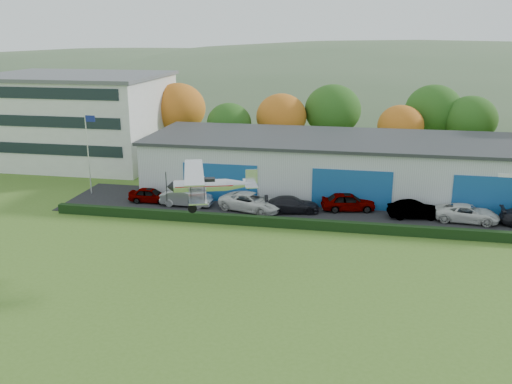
% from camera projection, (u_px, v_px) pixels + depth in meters
% --- Properties ---
extents(ground, '(300.00, 300.00, 0.00)m').
position_uv_depth(ground, '(244.00, 330.00, 29.49)').
color(ground, '#466B22').
rests_on(ground, ground).
extents(apron, '(48.00, 9.00, 0.05)m').
position_uv_depth(apron, '(327.00, 211.00, 48.71)').
color(apron, black).
rests_on(apron, ground).
extents(hedge, '(46.00, 0.60, 0.80)m').
position_uv_depth(hedge, '(323.00, 225.00, 44.08)').
color(hedge, black).
rests_on(hedge, ground).
extents(hangar, '(40.60, 12.60, 5.30)m').
position_uv_depth(hangar, '(354.00, 165.00, 54.17)').
color(hangar, '#B2B7BC').
rests_on(hangar, ground).
extents(office_block, '(20.60, 15.60, 10.40)m').
position_uv_depth(office_block, '(77.00, 118.00, 66.08)').
color(office_block, silver).
rests_on(office_block, ground).
extents(flagpole, '(1.05, 0.10, 8.00)m').
position_uv_depth(flagpole, '(89.00, 146.00, 52.48)').
color(flagpole, silver).
rests_on(flagpole, ground).
extents(tree_belt, '(75.70, 13.22, 10.12)m').
position_uv_depth(tree_belt, '(322.00, 115.00, 65.99)').
color(tree_belt, '#3D2614').
rests_on(tree_belt, ground).
extents(distant_hills, '(430.00, 196.00, 56.00)m').
position_uv_depth(distant_hills, '(328.00, 128.00, 165.79)').
color(distant_hills, '#4C6642').
rests_on(distant_hills, ground).
extents(car_0, '(4.01, 1.67, 1.36)m').
position_uv_depth(car_0, '(151.00, 195.00, 50.93)').
color(car_0, gray).
rests_on(car_0, apron).
extents(car_1, '(4.68, 1.64, 1.54)m').
position_uv_depth(car_1, '(186.00, 197.00, 49.92)').
color(car_1, silver).
rests_on(car_1, apron).
extents(car_2, '(6.16, 4.14, 1.57)m').
position_uv_depth(car_2, '(251.00, 202.00, 48.55)').
color(car_2, silver).
rests_on(car_2, apron).
extents(car_3, '(5.06, 2.80, 1.39)m').
position_uv_depth(car_3, '(292.00, 204.00, 48.17)').
color(car_3, black).
rests_on(car_3, apron).
extents(car_4, '(4.98, 2.79, 1.60)m').
position_uv_depth(car_4, '(348.00, 202.00, 48.59)').
color(car_4, gray).
rests_on(car_4, apron).
extents(car_5, '(4.58, 2.19, 1.45)m').
position_uv_depth(car_5, '(414.00, 210.00, 46.64)').
color(car_5, gray).
rests_on(car_5, apron).
extents(car_6, '(5.32, 2.84, 1.42)m').
position_uv_depth(car_6, '(467.00, 213.00, 45.79)').
color(car_6, silver).
rests_on(car_6, apron).
extents(biplane, '(5.95, 6.72, 2.52)m').
position_uv_depth(biplane, '(208.00, 184.00, 35.39)').
color(biplane, silver).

